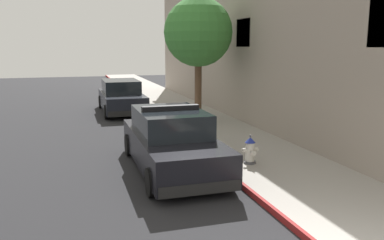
{
  "coord_description": "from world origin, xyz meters",
  "views": [
    {
      "loc": [
        -3.62,
        -3.76,
        3.18
      ],
      "look_at": [
        -0.22,
        7.43,
        1.0
      ],
      "focal_mm": 37.25,
      "sensor_mm": 36.0,
      "label": 1
    }
  ],
  "objects_px": {
    "fire_hydrant": "(250,150)",
    "street_tree": "(198,33)",
    "parked_car_silver_ahead": "(121,97)",
    "police_cruiser": "(171,142)"
  },
  "relations": [
    {
      "from": "police_cruiser",
      "to": "street_tree",
      "type": "xyz_separation_m",
      "value": [
        2.45,
        5.41,
        2.95
      ]
    },
    {
      "from": "fire_hydrant",
      "to": "street_tree",
      "type": "relative_size",
      "value": 0.15
    },
    {
      "from": "fire_hydrant",
      "to": "street_tree",
      "type": "bearing_deg",
      "value": 85.61
    },
    {
      "from": "police_cruiser",
      "to": "fire_hydrant",
      "type": "bearing_deg",
      "value": -13.96
    },
    {
      "from": "parked_car_silver_ahead",
      "to": "fire_hydrant",
      "type": "distance_m",
      "value": 10.35
    },
    {
      "from": "police_cruiser",
      "to": "street_tree",
      "type": "bearing_deg",
      "value": 65.6
    },
    {
      "from": "parked_car_silver_ahead",
      "to": "street_tree",
      "type": "relative_size",
      "value": 0.98
    },
    {
      "from": "police_cruiser",
      "to": "street_tree",
      "type": "height_order",
      "value": "street_tree"
    },
    {
      "from": "fire_hydrant",
      "to": "street_tree",
      "type": "height_order",
      "value": "street_tree"
    },
    {
      "from": "parked_car_silver_ahead",
      "to": "fire_hydrant",
      "type": "height_order",
      "value": "parked_car_silver_ahead"
    }
  ]
}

